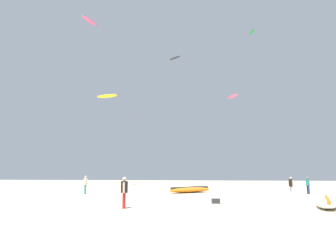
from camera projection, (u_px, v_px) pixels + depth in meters
name	position (u px, v px, depth m)	size (l,w,h in m)	color
ground_plane	(123.00, 227.00, 12.04)	(120.00, 120.00, 0.00)	beige
person_foreground	(124.00, 190.00, 18.07)	(0.40, 0.59, 1.79)	#B21E23
person_midground	(308.00, 184.00, 29.33)	(0.36, 0.50, 1.59)	navy
person_left	(291.00, 185.00, 27.02)	(0.37, 0.49, 1.63)	silver
person_right	(85.00, 183.00, 29.50)	(0.38, 0.49, 1.68)	teal
kite_grounded_near	(328.00, 203.00, 18.49)	(2.80, 4.91, 0.61)	white
kite_grounded_mid	(190.00, 190.00, 30.98)	(4.72, 4.33, 0.63)	orange
cooler_box	(216.00, 201.00, 20.67)	(0.56, 0.36, 0.32)	#2D2D33
gear_bag	(153.00, 199.00, 22.33)	(0.56, 0.36, 0.32)	white
kite_aloft_2	(232.00, 96.00, 51.80)	(2.05, 3.04, 0.39)	#E5598C
kite_aloft_4	(175.00, 58.00, 53.89)	(2.50, 2.36, 0.40)	#2D2D33
kite_aloft_5	(252.00, 32.00, 53.80)	(0.76, 2.29, 0.44)	green
kite_aloft_6	(89.00, 21.00, 52.96)	(2.18, 4.12, 0.55)	#E5598C
kite_aloft_7	(107.00, 96.00, 41.57)	(3.22, 1.67, 0.43)	yellow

